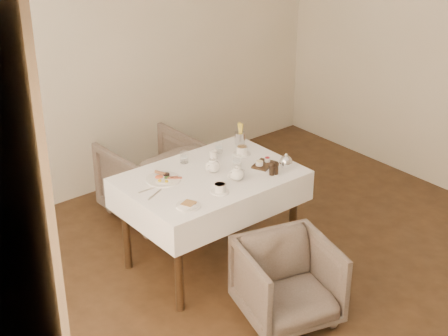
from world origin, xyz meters
TOP-DOWN VIEW (x-y plane):
  - table at (-0.22, 0.89)m, footprint 1.28×0.88m
  - armchair_near at (-0.23, 0.02)m, footprint 0.76×0.77m
  - armchair_far at (-0.13, 1.80)m, footprint 0.75×0.77m
  - breakfast_plate at (-0.53, 1.04)m, footprint 0.25×0.25m
  - side_plate at (-0.63, 0.60)m, footprint 0.17×0.17m
  - teapot_centre at (-0.18, 0.91)m, footprint 0.18×0.16m
  - teapot_front at (-0.13, 0.69)m, footprint 0.16×0.13m
  - creamer at (-0.03, 1.09)m, footprint 0.08×0.08m
  - teacup_near at (-0.33, 0.63)m, footprint 0.13×0.13m
  - teacup_far at (0.20, 1.02)m, footprint 0.14×0.14m
  - glass_left at (-0.24, 1.18)m, footprint 0.08×0.08m
  - glass_mid at (0.01, 0.85)m, footprint 0.07×0.07m
  - glass_right at (0.08, 1.16)m, footprint 0.07×0.07m
  - condiment_board at (0.19, 0.76)m, footprint 0.21×0.18m
  - pepper_mill_left at (0.14, 0.60)m, footprint 0.06×0.06m
  - pepper_mill_right at (0.17, 0.60)m, footprint 0.06×0.06m
  - silver_pot at (0.28, 0.61)m, footprint 0.12×0.10m
  - fries_cup at (0.31, 1.18)m, footprint 0.09×0.09m
  - cutlery_fork at (-0.69, 0.97)m, footprint 0.19×0.02m
  - cutlery_knife at (-0.71, 0.88)m, footprint 0.17×0.09m

SIDE VIEW (x-z plane):
  - armchair_near at x=-0.23m, z-range 0.00..0.57m
  - armchair_far at x=-0.13m, z-range 0.00..0.68m
  - table at x=-0.22m, z-range 0.26..1.02m
  - cutlery_knife at x=-0.71m, z-range 0.76..0.76m
  - cutlery_fork at x=-0.69m, z-range 0.76..0.76m
  - side_plate at x=-0.63m, z-range 0.75..0.77m
  - breakfast_plate at x=-0.53m, z-range 0.75..0.78m
  - condiment_board at x=0.19m, z-range 0.75..0.79m
  - teacup_near at x=-0.33m, z-range 0.75..0.82m
  - teacup_far at x=0.20m, z-range 0.75..0.82m
  - creamer at x=-0.03m, z-range 0.76..0.83m
  - glass_right at x=0.08m, z-range 0.76..0.84m
  - glass_left at x=-0.24m, z-range 0.76..0.84m
  - glass_mid at x=0.01m, z-range 0.76..0.85m
  - pepper_mill_right at x=0.17m, z-range 0.76..0.86m
  - pepper_mill_left at x=0.14m, z-range 0.76..0.86m
  - teapot_front at x=-0.13m, z-range 0.76..0.88m
  - teapot_centre at x=-0.18m, z-range 0.76..0.88m
  - silver_pot at x=0.28m, z-range 0.76..0.88m
  - fries_cup at x=0.31m, z-range 0.74..0.93m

